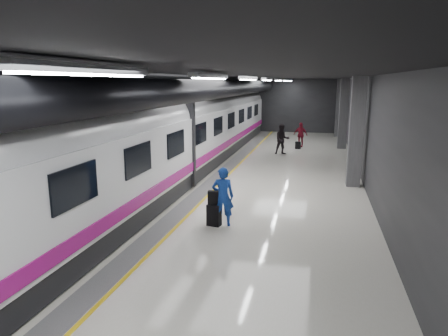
# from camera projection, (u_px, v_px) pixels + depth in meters

# --- Properties ---
(ground) EXTENTS (40.00, 40.00, 0.00)m
(ground) POSITION_uv_depth(u_px,v_px,m) (237.00, 191.00, 15.91)
(ground) COLOR silver
(ground) RESTS_ON ground
(platform_hall) EXTENTS (10.02, 40.02, 4.51)m
(platform_hall) POSITION_uv_depth(u_px,v_px,m) (235.00, 100.00, 16.14)
(platform_hall) COLOR black
(platform_hall) RESTS_ON ground
(train) EXTENTS (3.05, 38.00, 4.05)m
(train) POSITION_uv_depth(u_px,v_px,m) (159.00, 137.00, 16.21)
(train) COLOR black
(train) RESTS_ON ground
(traveler_main) EXTENTS (0.73, 0.56, 1.81)m
(traveler_main) POSITION_uv_depth(u_px,v_px,m) (223.00, 197.00, 11.94)
(traveler_main) COLOR blue
(traveler_main) RESTS_ON ground
(suitcase_main) EXTENTS (0.44, 0.32, 0.66)m
(suitcase_main) POSITION_uv_depth(u_px,v_px,m) (214.00, 215.00, 12.04)
(suitcase_main) COLOR black
(suitcase_main) RESTS_ON ground
(shoulder_bag) EXTENTS (0.32, 0.18, 0.42)m
(shoulder_bag) POSITION_uv_depth(u_px,v_px,m) (213.00, 198.00, 11.95)
(shoulder_bag) COLOR black
(shoulder_bag) RESTS_ON suitcase_main
(traveler_far_a) EXTENTS (1.05, 0.92, 1.81)m
(traveler_far_a) POSITION_uv_depth(u_px,v_px,m) (282.00, 139.00, 23.87)
(traveler_far_a) COLOR black
(traveler_far_a) RESTS_ON ground
(traveler_far_b) EXTENTS (1.03, 0.67, 1.62)m
(traveler_far_b) POSITION_uv_depth(u_px,v_px,m) (300.00, 135.00, 26.72)
(traveler_far_b) COLOR maroon
(traveler_far_b) RESTS_ON ground
(suitcase_far) EXTENTS (0.36, 0.28, 0.48)m
(suitcase_far) POSITION_uv_depth(u_px,v_px,m) (298.00, 145.00, 25.93)
(suitcase_far) COLOR black
(suitcase_far) RESTS_ON ground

